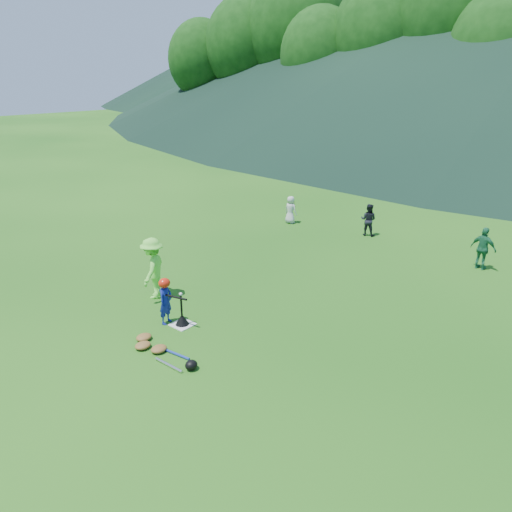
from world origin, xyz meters
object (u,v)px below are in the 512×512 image
Objects in this scene: home_plate at (182,325)px; fielder_c at (483,249)px; fielder_a at (291,210)px; batter_child at (166,301)px; adult_coach at (153,268)px; batting_tee at (182,320)px; equipment_pile at (158,349)px; fielder_b at (368,220)px.

fielder_c reaches higher than home_plate.
fielder_a is (-2.87, 7.87, 0.49)m from home_plate.
fielder_c is (4.26, 7.76, 0.09)m from batter_child.
adult_coach is 1.25× the size of fielder_c.
batting_tee is at bearing 111.52° from fielder_a.
home_plate is 1.17m from equipment_pile.
fielder_c is 1.78× the size of batting_tee.
home_plate is 0.12m from batting_tee.
fielder_a is (-1.26, 7.32, -0.25)m from adult_coach.
batting_tee is (2.87, -7.87, -0.37)m from fielder_a.
batting_tee is at bearing 0.00° from home_plate.
fielder_b is (0.00, 8.37, 0.53)m from home_plate.
fielder_a reaches higher than batting_tee.
fielder_c is at bearing -43.17° from batter_child.
fielder_a is at bearing 6.28° from fielder_c.
fielder_c is (3.92, 7.62, 0.59)m from home_plate.
equipment_pile is (3.35, -8.94, -0.43)m from fielder_a.
equipment_pile reaches higher than home_plate.
adult_coach reaches higher than batting_tee.
batting_tee reaches higher than home_plate.
batter_child is at bearing 28.73° from adult_coach.
fielder_c is at bearing 179.34° from fielder_a.
equipment_pile is (-3.44, -8.68, -0.54)m from fielder_c.
adult_coach is 0.84× the size of equipment_pile.
equipment_pile is at bearing -65.62° from batting_tee.
home_plate is 1.86m from adult_coach.
fielder_b is 3.99m from fielder_c.
batter_child is 1.47m from adult_coach.
fielder_a is 2.91m from fielder_b.
batter_child is (-0.34, -0.15, 0.50)m from home_plate.
fielder_c is at bearing 62.78° from batting_tee.
fielder_b is at bearing -2.37° from fielder_c.
batter_child is 0.53m from batting_tee.
fielder_a reaches higher than equipment_pile.
adult_coach reaches higher than equipment_pile.
equipment_pile is at bearing 19.91° from adult_coach.
fielder_c is (5.53, 7.06, -0.15)m from adult_coach.
home_plate is at bearing 114.38° from equipment_pile.
fielder_b is (1.61, 7.81, -0.21)m from adult_coach.
fielder_c is 8.58m from batting_tee.
fielder_a is 6.79m from fielder_c.
batting_tee is (-3.92, -7.62, -0.47)m from fielder_c.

